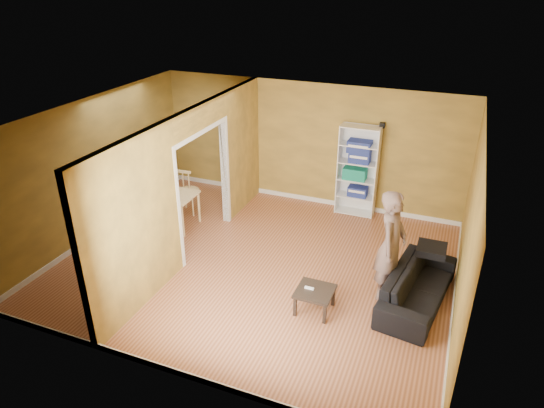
% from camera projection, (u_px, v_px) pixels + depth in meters
% --- Properties ---
extents(room_shell, '(6.50, 6.50, 6.50)m').
position_uv_depth(room_shell, '(256.00, 196.00, 7.88)').
color(room_shell, '#B1704E').
rests_on(room_shell, ground).
extents(partition, '(0.22, 5.50, 2.60)m').
position_uv_depth(partition, '(192.00, 185.00, 8.28)').
color(partition, gold).
rests_on(partition, ground).
extents(wall_speaker, '(0.10, 0.10, 0.10)m').
position_uv_depth(wall_speaker, '(382.00, 125.00, 9.35)').
color(wall_speaker, black).
rests_on(wall_speaker, room_shell).
extents(sofa, '(2.06, 1.12, 0.74)m').
position_uv_depth(sofa, '(418.00, 282.00, 7.32)').
color(sofa, black).
rests_on(sofa, ground).
extents(person, '(0.83, 0.68, 2.08)m').
position_uv_depth(person, '(392.00, 237.00, 7.20)').
color(person, slate).
rests_on(person, ground).
extents(bookshelf, '(0.79, 0.35, 1.88)m').
position_uv_depth(bookshelf, '(358.00, 170.00, 9.83)').
color(bookshelf, white).
rests_on(bookshelf, ground).
extents(paper_box_navy_a, '(0.39, 0.25, 0.20)m').
position_uv_depth(paper_box_navy_a, '(358.00, 191.00, 9.97)').
color(paper_box_navy_a, '#1C2A4C').
rests_on(paper_box_navy_a, bookshelf).
extents(paper_box_teal, '(0.46, 0.30, 0.24)m').
position_uv_depth(paper_box_teal, '(355.00, 173.00, 9.83)').
color(paper_box_teal, '#1C6E55').
rests_on(paper_box_teal, bookshelf).
extents(paper_box_navy_b, '(0.41, 0.27, 0.21)m').
position_uv_depth(paper_box_navy_b, '(360.00, 157.00, 9.65)').
color(paper_box_navy_b, navy).
rests_on(paper_box_navy_b, bookshelf).
extents(paper_box_navy_c, '(0.46, 0.30, 0.24)m').
position_uv_depth(paper_box_navy_c, '(360.00, 145.00, 9.55)').
color(paper_box_navy_c, navy).
rests_on(paper_box_navy_c, bookshelf).
extents(coffee_table, '(0.54, 0.54, 0.36)m').
position_uv_depth(coffee_table, '(315.00, 293.00, 7.16)').
color(coffee_table, '#342920').
rests_on(coffee_table, ground).
extents(game_controller, '(0.14, 0.04, 0.03)m').
position_uv_depth(game_controller, '(309.00, 288.00, 7.17)').
color(game_controller, white).
rests_on(game_controller, coffee_table).
extents(dining_table, '(1.10, 0.73, 0.68)m').
position_uv_depth(dining_table, '(167.00, 197.00, 9.46)').
color(dining_table, beige).
rests_on(dining_table, ground).
extents(chair_left, '(0.51, 0.51, 0.88)m').
position_uv_depth(chair_left, '(132.00, 199.00, 9.76)').
color(chair_left, tan).
rests_on(chair_left, ground).
extents(chair_near, '(0.46, 0.46, 0.98)m').
position_uv_depth(chair_near, '(151.00, 216.00, 9.01)').
color(chair_near, tan).
rests_on(chair_near, ground).
extents(chair_far, '(0.50, 0.50, 1.01)m').
position_uv_depth(chair_far, '(188.00, 190.00, 10.02)').
color(chair_far, tan).
rests_on(chair_far, ground).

